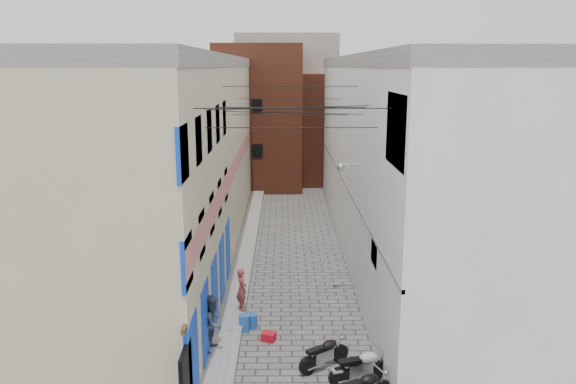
{
  "coord_description": "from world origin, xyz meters",
  "views": [
    {
      "loc": [
        -0.23,
        -12.18,
        8.54
      ],
      "look_at": [
        -0.05,
        12.43,
        3.0
      ],
      "focal_mm": 35.0,
      "sensor_mm": 36.0,
      "label": 1
    }
  ],
  "objects_px": {
    "motorcycle_g": "(324,352)",
    "red_crate": "(269,337)",
    "person_a": "(242,289)",
    "person_b": "(213,322)",
    "water_jug_near": "(244,323)",
    "water_jug_far": "(253,321)",
    "motorcycle_f": "(362,365)"
  },
  "relations": [
    {
      "from": "motorcycle_g",
      "to": "red_crate",
      "type": "bearing_deg",
      "value": -170.12
    },
    {
      "from": "motorcycle_g",
      "to": "red_crate",
      "type": "relative_size",
      "value": 4.09
    },
    {
      "from": "person_a",
      "to": "person_b",
      "type": "distance_m",
      "value": 2.84
    },
    {
      "from": "water_jug_near",
      "to": "red_crate",
      "type": "xyz_separation_m",
      "value": [
        0.82,
        -0.67,
        -0.15
      ]
    },
    {
      "from": "person_b",
      "to": "water_jug_far",
      "type": "xyz_separation_m",
      "value": [
        1.08,
        1.85,
        -0.86
      ]
    },
    {
      "from": "motorcycle_f",
      "to": "motorcycle_g",
      "type": "relative_size",
      "value": 1.1
    },
    {
      "from": "person_a",
      "to": "motorcycle_g",
      "type": "bearing_deg",
      "value": -165.35
    },
    {
      "from": "person_a",
      "to": "red_crate",
      "type": "bearing_deg",
      "value": -173.94
    },
    {
      "from": "person_b",
      "to": "red_crate",
      "type": "relative_size",
      "value": 3.98
    },
    {
      "from": "motorcycle_f",
      "to": "red_crate",
      "type": "distance_m",
      "value": 3.64
    },
    {
      "from": "motorcycle_g",
      "to": "person_b",
      "type": "relative_size",
      "value": 1.03
    },
    {
      "from": "motorcycle_f",
      "to": "person_a",
      "type": "xyz_separation_m",
      "value": [
        -3.58,
        4.29,
        0.46
      ]
    },
    {
      "from": "person_a",
      "to": "water_jug_near",
      "type": "relative_size",
      "value": 2.71
    },
    {
      "from": "person_b",
      "to": "water_jug_near",
      "type": "height_order",
      "value": "person_b"
    },
    {
      "from": "person_a",
      "to": "person_b",
      "type": "height_order",
      "value": "person_b"
    },
    {
      "from": "person_b",
      "to": "water_jug_far",
      "type": "relative_size",
      "value": 3.53
    },
    {
      "from": "person_a",
      "to": "water_jug_near",
      "type": "bearing_deg",
      "value": 165.23
    },
    {
      "from": "person_a",
      "to": "water_jug_far",
      "type": "distance_m",
      "value": 1.27
    },
    {
      "from": "motorcycle_f",
      "to": "red_crate",
      "type": "relative_size",
      "value": 4.49
    },
    {
      "from": "red_crate",
      "to": "water_jug_near",
      "type": "bearing_deg",
      "value": 140.67
    },
    {
      "from": "motorcycle_g",
      "to": "water_jug_far",
      "type": "xyz_separation_m",
      "value": [
        -2.2,
        2.56,
        -0.26
      ]
    },
    {
      "from": "person_a",
      "to": "red_crate",
      "type": "height_order",
      "value": "person_a"
    },
    {
      "from": "water_jug_near",
      "to": "red_crate",
      "type": "distance_m",
      "value": 1.07
    },
    {
      "from": "motorcycle_g",
      "to": "red_crate",
      "type": "distance_m",
      "value": 2.38
    },
    {
      "from": "motorcycle_f",
      "to": "red_crate",
      "type": "bearing_deg",
      "value": -151.26
    },
    {
      "from": "person_b",
      "to": "water_jug_near",
      "type": "distance_m",
      "value": 2.0
    },
    {
      "from": "motorcycle_g",
      "to": "water_jug_near",
      "type": "xyz_separation_m",
      "value": [
        -2.47,
        2.35,
        -0.22
      ]
    },
    {
      "from": "motorcycle_f",
      "to": "water_jug_far",
      "type": "xyz_separation_m",
      "value": [
        -3.16,
        3.39,
        -0.31
      ]
    },
    {
      "from": "red_crate",
      "to": "person_b",
      "type": "bearing_deg",
      "value": -149.19
    },
    {
      "from": "person_a",
      "to": "water_jug_far",
      "type": "xyz_separation_m",
      "value": [
        0.43,
        -0.91,
        -0.77
      ]
    },
    {
      "from": "motorcycle_g",
      "to": "person_a",
      "type": "height_order",
      "value": "person_a"
    },
    {
      "from": "water_jug_near",
      "to": "motorcycle_f",
      "type": "bearing_deg",
      "value": -42.75
    }
  ]
}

